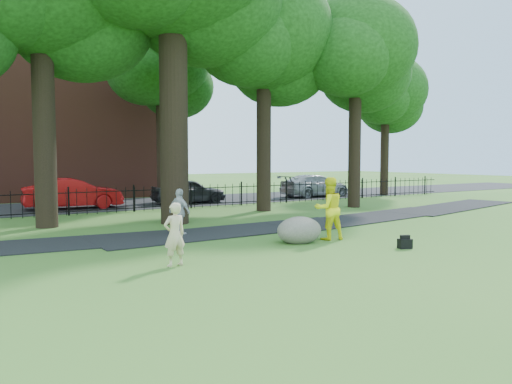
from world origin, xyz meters
TOP-DOWN VIEW (x-y plane):
  - ground at (0.00, 0.00)m, footprint 120.00×120.00m
  - footpath at (1.00, 3.90)m, footprint 36.07×3.85m
  - street at (0.00, 16.00)m, footprint 80.00×7.00m
  - iron_fence at (0.00, 12.00)m, footprint 44.00×0.04m
  - brick_building at (-4.00, 24.00)m, footprint 18.00×8.00m
  - tree_row at (0.52, 8.40)m, footprint 26.82×7.96m
  - woman at (-3.07, -0.26)m, footprint 0.59×0.42m
  - man at (2.60, 0.74)m, footprint 1.11×0.95m
  - pedestrian at (-1.06, 4.07)m, footprint 0.69×1.00m
  - boulder at (1.48, 0.81)m, footprint 1.73×1.49m
  - backpack at (3.43, -1.63)m, footprint 0.43×0.34m
  - red_bag at (1.77, 1.39)m, footprint 0.38×0.29m
  - red_sedan at (-2.21, 14.85)m, footprint 4.90×2.07m
  - grey_car at (4.02, 14.53)m, footprint 4.24×1.91m
  - silver_car at (13.16, 14.54)m, footprint 5.15×2.31m

SIDE VIEW (x-z plane):
  - ground at x=0.00m, z-range 0.00..0.00m
  - footpath at x=1.00m, z-range -0.01..0.01m
  - street at x=0.00m, z-range -0.01..0.01m
  - red_bag at x=1.77m, z-range 0.00..0.23m
  - backpack at x=3.43m, z-range 0.00..0.28m
  - boulder at x=1.48m, z-range 0.00..0.86m
  - iron_fence at x=0.00m, z-range 0.00..1.20m
  - grey_car at x=4.02m, z-range 0.00..1.41m
  - silver_car at x=13.16m, z-range 0.00..1.47m
  - woman at x=-3.07m, z-range 0.00..1.54m
  - red_sedan at x=-2.21m, z-range 0.00..1.57m
  - pedestrian at x=-1.06m, z-range 0.00..1.57m
  - man at x=2.60m, z-range 0.00..1.99m
  - brick_building at x=-4.00m, z-range 0.00..12.00m
  - tree_row at x=0.52m, z-range 1.94..14.36m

